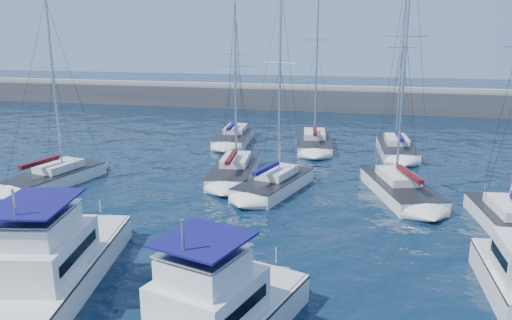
% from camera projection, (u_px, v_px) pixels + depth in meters
% --- Properties ---
extents(ground, '(220.00, 220.00, 0.00)m').
position_uv_depth(ground, '(235.00, 265.00, 24.04)').
color(ground, black).
rests_on(ground, ground).
extents(breakwater, '(160.00, 6.00, 4.45)m').
position_uv_depth(breakwater, '(330.00, 102.00, 72.83)').
color(breakwater, '#424244').
rests_on(breakwater, ground).
extents(motor_yacht_port_inner, '(5.66, 10.93, 4.69)m').
position_uv_depth(motor_yacht_port_inner, '(52.00, 263.00, 21.69)').
color(motor_yacht_port_inner, silver).
rests_on(motor_yacht_port_inner, ground).
extents(motor_yacht_stbd_inner, '(5.56, 8.27, 4.69)m').
position_uv_depth(motor_yacht_stbd_inner, '(218.00, 313.00, 17.87)').
color(motor_yacht_stbd_inner, silver).
rests_on(motor_yacht_stbd_inner, ground).
extents(sailboat_mid_a, '(4.52, 8.04, 13.48)m').
position_uv_depth(sailboat_mid_a, '(56.00, 177.00, 36.86)').
color(sailboat_mid_a, silver).
rests_on(sailboat_mid_a, ground).
extents(sailboat_mid_b, '(4.02, 8.93, 13.47)m').
position_uv_depth(sailboat_mid_b, '(235.00, 170.00, 38.67)').
color(sailboat_mid_b, silver).
rests_on(sailboat_mid_b, ground).
extents(sailboat_mid_c, '(4.85, 8.05, 14.20)m').
position_uv_depth(sailboat_mid_c, '(274.00, 184.00, 35.21)').
color(sailboat_mid_c, silver).
rests_on(sailboat_mid_c, ground).
extents(sailboat_mid_d, '(5.66, 9.17, 17.14)m').
position_uv_depth(sailboat_mid_d, '(400.00, 188.00, 34.18)').
color(sailboat_mid_d, silver).
rests_on(sailboat_mid_d, ground).
extents(sailboat_back_a, '(3.83, 9.07, 14.08)m').
position_uv_depth(sailboat_back_a, '(235.00, 137.00, 51.16)').
color(sailboat_back_a, silver).
rests_on(sailboat_back_a, ground).
extents(sailboat_back_b, '(4.27, 9.14, 16.42)m').
position_uv_depth(sailboat_back_b, '(314.00, 142.00, 48.56)').
color(sailboat_back_b, silver).
rests_on(sailboat_back_b, ground).
extents(sailboat_back_c, '(3.74, 8.62, 15.40)m').
position_uv_depth(sailboat_back_c, '(396.00, 148.00, 45.98)').
color(sailboat_back_c, silver).
rests_on(sailboat_back_c, ground).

